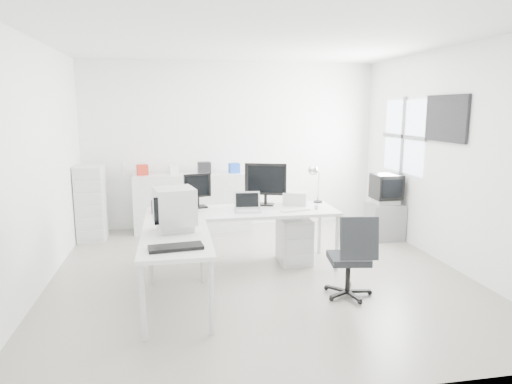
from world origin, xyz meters
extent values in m
cube|color=#B4B1A2|center=(0.00, 0.00, 0.00)|extent=(5.00, 5.00, 0.01)
cube|color=white|center=(0.00, 0.00, 2.80)|extent=(5.00, 5.00, 0.01)
cube|color=white|center=(0.00, 2.50, 1.40)|extent=(5.00, 0.02, 2.80)
cube|color=white|center=(-2.50, 0.00, 1.40)|extent=(0.02, 5.00, 2.80)
cube|color=white|center=(2.50, 0.00, 1.40)|extent=(0.02, 5.00, 2.80)
cube|color=silver|center=(0.54, 0.36, 0.30)|extent=(0.40, 0.50, 0.60)
cube|color=black|center=(-1.01, 0.41, 0.83)|extent=(0.56, 0.50, 0.17)
cube|color=silver|center=(0.49, 0.16, 0.76)|extent=(0.39, 0.22, 0.02)
sphere|color=silver|center=(0.79, 0.21, 0.78)|extent=(0.06, 0.06, 0.06)
cube|color=silver|center=(0.59, 0.53, 0.84)|extent=(0.38, 0.35, 0.18)
cube|color=black|center=(-1.01, -1.19, 0.77)|extent=(0.52, 0.26, 0.03)
cube|color=slate|center=(2.22, 1.16, 0.28)|extent=(0.52, 0.43, 0.57)
cube|color=silver|center=(-0.70, 2.24, 0.48)|extent=(1.92, 0.48, 0.96)
cube|color=#B02819|center=(-1.50, 2.24, 1.04)|extent=(0.20, 0.18, 0.17)
cube|color=silver|center=(-1.00, 2.24, 1.03)|extent=(0.17, 0.15, 0.14)
cube|color=black|center=(-0.50, 2.24, 1.05)|extent=(0.22, 0.20, 0.19)
cube|color=#1946B2|center=(0.00, 2.24, 1.04)|extent=(0.19, 0.17, 0.16)
cylinder|color=silver|center=(-1.80, 2.28, 1.07)|extent=(0.07, 0.07, 0.22)
cube|color=silver|center=(-2.28, 1.96, 0.58)|extent=(0.41, 0.49, 1.16)
camera|label=1|loc=(-1.00, -5.30, 2.03)|focal=32.00mm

